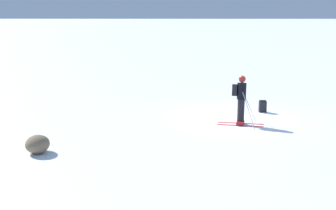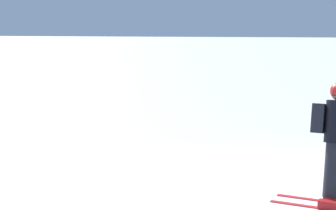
{
  "view_description": "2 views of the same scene",
  "coord_description": "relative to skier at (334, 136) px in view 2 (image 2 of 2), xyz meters",
  "views": [
    {
      "loc": [
        -18.18,
        2.58,
        4.34
      ],
      "look_at": [
        -1.37,
        2.71,
        0.79
      ],
      "focal_mm": 50.0,
      "sensor_mm": 36.0,
      "label": 1
    },
    {
      "loc": [
        -9.54,
        0.14,
        2.62
      ],
      "look_at": [
        -0.88,
        2.59,
        1.38
      ],
      "focal_mm": 60.0,
      "sensor_mm": 36.0,
      "label": 2
    }
  ],
  "objects": [
    {
      "name": "ground_plane",
      "position": [
        1.0,
        0.01,
        -1.02
      ],
      "size": [
        300.0,
        300.0,
        0.0
      ],
      "primitive_type": "plane",
      "color": "white"
    },
    {
      "name": "skier",
      "position": [
        0.0,
        0.0,
        0.0
      ],
      "size": [
        1.26,
        1.77,
        1.84
      ],
      "rotation": [
        0.0,
        0.0,
        -0.2
      ],
      "color": "red",
      "rests_on": "ground"
    }
  ]
}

